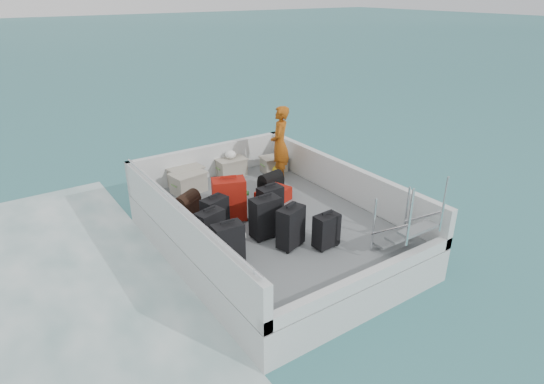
# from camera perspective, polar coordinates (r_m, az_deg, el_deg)

# --- Properties ---
(ground) EXTENTS (160.00, 160.00, 0.00)m
(ground) POSITION_cam_1_polar(r_m,az_deg,el_deg) (8.57, -0.13, -6.95)
(ground) COLOR #1A555C
(ground) RESTS_ON ground
(ferry_hull) EXTENTS (3.60, 5.00, 0.60)m
(ferry_hull) POSITION_cam_1_polar(r_m,az_deg,el_deg) (8.42, -0.13, -5.20)
(ferry_hull) COLOR silver
(ferry_hull) RESTS_ON ground
(deck) EXTENTS (3.30, 4.70, 0.02)m
(deck) POSITION_cam_1_polar(r_m,az_deg,el_deg) (8.27, -0.13, -3.33)
(deck) COLOR slate
(deck) RESTS_ON ferry_hull
(deck_fittings) EXTENTS (3.60, 5.00, 0.90)m
(deck_fittings) POSITION_cam_1_polar(r_m,az_deg,el_deg) (8.05, 3.19, -1.15)
(deck_fittings) COLOR silver
(deck_fittings) RESTS_ON deck
(suitcase_0) EXTENTS (0.46, 0.28, 0.69)m
(suitcase_0) POSITION_cam_1_polar(r_m,az_deg,el_deg) (6.79, -5.49, -6.66)
(suitcase_0) COLOR black
(suitcase_0) RESTS_ON deck
(suitcase_1) EXTENTS (0.48, 0.34, 0.65)m
(suitcase_1) POSITION_cam_1_polar(r_m,az_deg,el_deg) (7.27, -7.71, -4.72)
(suitcase_1) COLOR black
(suitcase_1) RESTS_ON deck
(suitcase_2) EXTENTS (0.50, 0.38, 0.63)m
(suitcase_2) POSITION_cam_1_polar(r_m,az_deg,el_deg) (7.73, -7.16, -2.92)
(suitcase_2) COLOR black
(suitcase_2) RESTS_ON deck
(suitcase_3) EXTENTS (0.52, 0.40, 0.69)m
(suitcase_3) POSITION_cam_1_polar(r_m,az_deg,el_deg) (7.24, 2.37, -4.47)
(suitcase_3) COLOR black
(suitcase_3) RESTS_ON deck
(suitcase_4) EXTENTS (0.48, 0.29, 0.71)m
(suitcase_4) POSITION_cam_1_polar(r_m,az_deg,el_deg) (7.51, -0.85, -3.24)
(suitcase_4) COLOR black
(suitcase_4) RESTS_ON deck
(suitcase_5) EXTENTS (0.66, 0.53, 0.79)m
(suitcase_5) POSITION_cam_1_polar(r_m,az_deg,el_deg) (8.07, -5.39, -1.00)
(suitcase_5) COLOR maroon
(suitcase_5) RESTS_ON deck
(suitcase_6) EXTENTS (0.42, 0.26, 0.57)m
(suitcase_6) POSITION_cam_1_polar(r_m,az_deg,el_deg) (7.30, 6.84, -4.91)
(suitcase_6) COLOR black
(suitcase_6) RESTS_ON deck
(suitcase_7) EXTENTS (0.45, 0.26, 0.62)m
(suitcase_7) POSITION_cam_1_polar(r_m,az_deg,el_deg) (8.10, -0.23, -1.42)
(suitcase_7) COLOR black
(suitcase_7) RESTS_ON deck
(suitcase_8) EXTENTS (0.77, 0.63, 0.26)m
(suitcase_8) POSITION_cam_1_polar(r_m,az_deg,el_deg) (8.82, 0.18, -0.47)
(suitcase_8) COLOR maroon
(suitcase_8) RESTS_ON deck
(duffel_0) EXTENTS (0.58, 0.51, 0.32)m
(duffel_0) POSITION_cam_1_polar(r_m,az_deg,el_deg) (8.49, -10.57, -1.72)
(duffel_0) COLOR black
(duffel_0) RESTS_ON deck
(duffel_1) EXTENTS (0.54, 0.45, 0.32)m
(duffel_1) POSITION_cam_1_polar(r_m,az_deg,el_deg) (8.76, -5.17, -0.55)
(duffel_1) COLOR black
(duffel_1) RESTS_ON deck
(duffel_2) EXTENTS (0.54, 0.39, 0.32)m
(duffel_2) POSITION_cam_1_polar(r_m,az_deg,el_deg) (9.26, -0.15, 0.99)
(duffel_2) COLOR black
(duffel_2) RESTS_ON deck
(crate_0) EXTENTS (0.70, 0.54, 0.39)m
(crate_0) POSITION_cam_1_polar(r_m,az_deg,el_deg) (9.38, -10.43, 1.11)
(crate_0) COLOR #ACA596
(crate_0) RESTS_ON deck
(crate_1) EXTENTS (0.70, 0.52, 0.39)m
(crate_1) POSITION_cam_1_polar(r_m,az_deg,el_deg) (9.67, -10.75, 1.80)
(crate_1) COLOR #ACA596
(crate_1) RESTS_ON deck
(crate_2) EXTENTS (0.62, 0.44, 0.37)m
(crate_2) POSITION_cam_1_polar(r_m,az_deg,el_deg) (10.11, -5.16, 3.08)
(crate_2) COLOR #ACA596
(crate_2) RESTS_ON deck
(crate_3) EXTENTS (0.57, 0.43, 0.32)m
(crate_3) POSITION_cam_1_polar(r_m,az_deg,el_deg) (10.30, 0.22, 3.47)
(crate_3) COLOR #ACA596
(crate_3) RESTS_ON deck
(yellow_bag) EXTENTS (0.28, 0.26, 0.22)m
(yellow_bag) POSITION_cam_1_polar(r_m,az_deg,el_deg) (10.19, 0.68, 2.91)
(yellow_bag) COLOR yellow
(yellow_bag) RESTS_ON deck
(white_bag) EXTENTS (0.24, 0.24, 0.18)m
(white_bag) POSITION_cam_1_polar(r_m,az_deg,el_deg) (10.01, -5.21, 4.54)
(white_bag) COLOR white
(white_bag) RESTS_ON crate_2
(passenger) EXTENTS (0.68, 0.70, 1.62)m
(passenger) POSITION_cam_1_polar(r_m,az_deg,el_deg) (9.63, 0.99, 6.04)
(passenger) COLOR orange
(passenger) RESTS_ON deck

